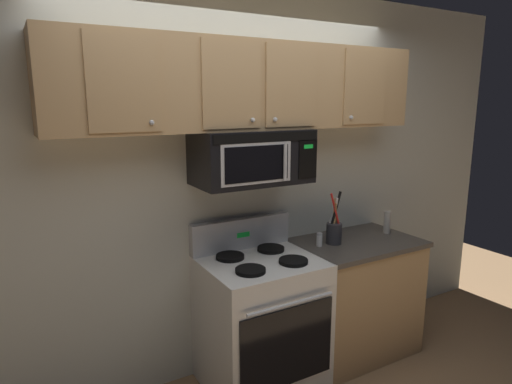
% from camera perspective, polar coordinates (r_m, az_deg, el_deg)
% --- Properties ---
extents(back_wall, '(5.20, 0.10, 2.70)m').
position_cam_1_polar(back_wall, '(3.14, -2.73, 0.97)').
color(back_wall, silver).
rests_on(back_wall, ground_plane).
extents(stove_range, '(0.76, 0.69, 1.12)m').
position_cam_1_polar(stove_range, '(3.13, 0.63, -16.25)').
color(stove_range, white).
rests_on(stove_range, ground_plane).
extents(over_range_microwave, '(0.76, 0.43, 0.35)m').
position_cam_1_polar(over_range_microwave, '(2.88, -0.51, 4.56)').
color(over_range_microwave, black).
extents(upper_cabinets, '(2.50, 0.36, 0.55)m').
position_cam_1_polar(upper_cabinets, '(2.89, -0.83, 13.52)').
color(upper_cabinets, tan).
extents(counter_segment, '(0.93, 0.65, 0.90)m').
position_cam_1_polar(counter_segment, '(3.59, 12.51, -12.94)').
color(counter_segment, tan).
rests_on(counter_segment, ground_plane).
extents(utensil_crock_charcoal, '(0.11, 0.11, 0.39)m').
position_cam_1_polar(utensil_crock_charcoal, '(3.30, 10.05, -4.76)').
color(utensil_crock_charcoal, '#2D2D33').
rests_on(utensil_crock_charcoal, counter_segment).
extents(salt_shaker, '(0.04, 0.04, 0.10)m').
position_cam_1_polar(salt_shaker, '(3.24, 8.19, -6.10)').
color(salt_shaker, white).
rests_on(salt_shaker, counter_segment).
extents(pepper_mill, '(0.06, 0.06, 0.18)m').
position_cam_1_polar(pepper_mill, '(3.66, 16.58, -3.76)').
color(pepper_mill, '#B7B2A8').
rests_on(pepper_mill, counter_segment).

